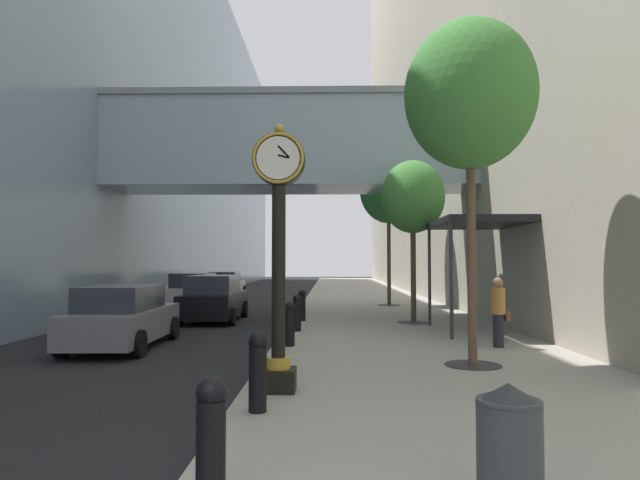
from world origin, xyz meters
TOP-DOWN VIEW (x-y plane):
  - ground_plane at (0.00, 27.00)m, footprint 110.00×110.00m
  - sidewalk_right at (3.47, 30.00)m, footprint 6.95×80.00m
  - building_block_left at (-11.62, 29.89)m, footprint 23.48×80.00m
  - street_clock at (0.59, 6.22)m, footprint 0.84×0.55m
  - bollard_nearest at (0.43, 2.08)m, footprint 0.26×0.26m
  - bollard_second at (0.43, 5.01)m, footprint 0.26×0.26m
  - bollard_third at (0.43, 7.93)m, footprint 0.26×0.26m
  - bollard_fourth at (0.43, 10.85)m, footprint 0.26×0.26m
  - bollard_fifth at (0.43, 13.78)m, footprint 0.26×0.26m
  - bollard_sixth at (0.43, 16.70)m, footprint 0.26×0.26m
  - street_tree_near at (4.22, 8.43)m, footprint 2.62×2.62m
  - street_tree_mid_near at (4.22, 16.11)m, footprint 2.16×2.16m
  - street_tree_mid_far at (4.22, 23.78)m, footprint 2.77×2.77m
  - trash_bin at (2.86, 2.01)m, footprint 0.53×0.53m
  - pedestrian_walking at (5.46, 10.79)m, footprint 0.48×0.38m
  - storefront_awning at (5.71, 13.73)m, footprint 2.40×3.60m
  - car_silver_near at (-5.23, 32.13)m, footprint 2.12×4.63m
  - car_grey_mid at (-3.85, 11.38)m, footprint 2.05×4.46m
  - car_white_far at (-4.92, 22.91)m, footprint 2.09×4.18m
  - car_black_trailing at (-2.90, 17.79)m, footprint 2.09×4.51m

SIDE VIEW (x-z plane):
  - ground_plane at x=0.00m, z-range 0.00..0.00m
  - sidewalk_right at x=3.47m, z-range 0.00..0.14m
  - trash_bin at x=2.86m, z-range 0.15..1.20m
  - bollard_nearest at x=0.43m, z-range 0.17..1.25m
  - bollard_second at x=0.43m, z-range 0.17..1.25m
  - bollard_third at x=0.43m, z-range 0.17..1.25m
  - bollard_fourth at x=0.43m, z-range 0.17..1.25m
  - bollard_fifth at x=0.43m, z-range 0.17..1.25m
  - bollard_sixth at x=0.43m, z-range 0.17..1.25m
  - car_grey_mid at x=-3.85m, z-range -0.02..1.57m
  - car_silver_near at x=-5.23m, z-range -0.02..1.57m
  - car_white_far at x=-4.92m, z-range -0.03..1.65m
  - car_black_trailing at x=-2.90m, z-range -0.03..1.67m
  - pedestrian_walking at x=5.46m, z-range 0.18..1.85m
  - street_clock at x=0.59m, z-range 0.34..4.59m
  - storefront_awning at x=5.71m, z-range 1.63..4.93m
  - street_tree_mid_near at x=4.22m, z-range 1.62..7.12m
  - street_tree_near at x=4.22m, z-range 2.06..8.96m
  - street_tree_mid_far at x=4.22m, z-range 2.07..9.17m
  - building_block_left at x=-11.62m, z-range -0.05..24.31m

